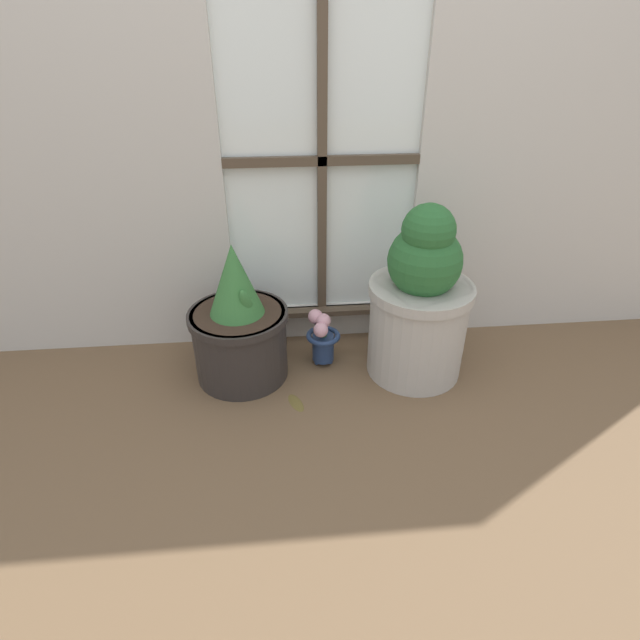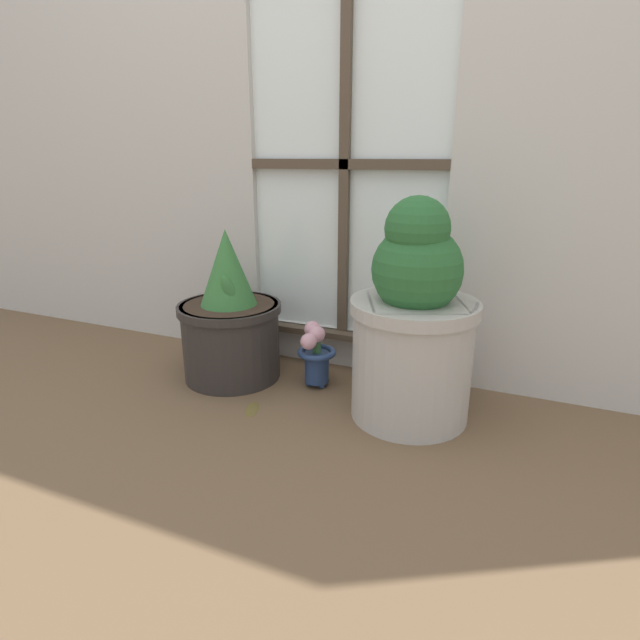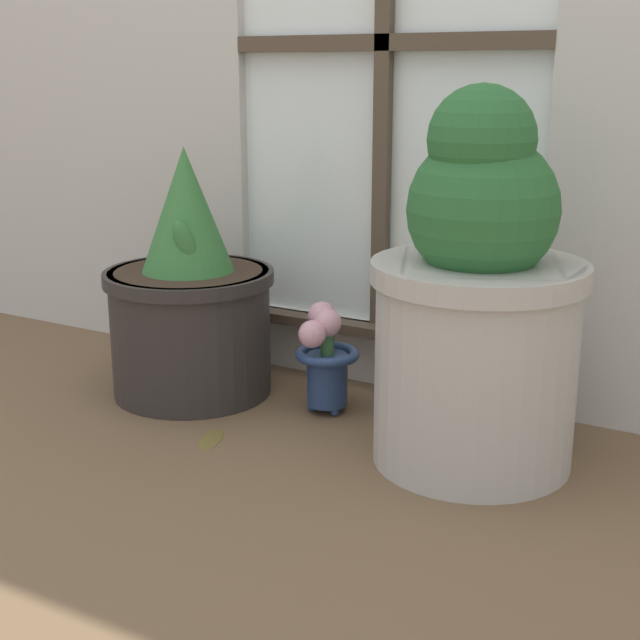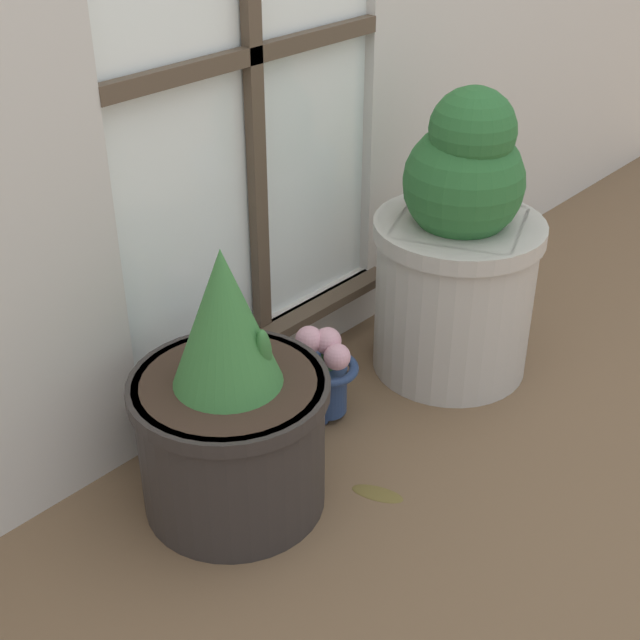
% 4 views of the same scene
% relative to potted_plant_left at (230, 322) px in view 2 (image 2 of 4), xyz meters
% --- Properties ---
extents(ground_plane, '(10.00, 10.00, 0.00)m').
position_rel_potted_plant_left_xyz_m(ground_plane, '(0.35, -0.24, -0.22)').
color(ground_plane, brown).
extents(wall_with_window, '(4.40, 0.10, 2.50)m').
position_rel_potted_plant_left_xyz_m(wall_with_window, '(0.35, 0.28, 1.05)').
color(wall_with_window, beige).
rests_on(wall_with_window, ground_plane).
extents(potted_plant_left, '(0.39, 0.39, 0.57)m').
position_rel_potted_plant_left_xyz_m(potted_plant_left, '(0.00, 0.00, 0.00)').
color(potted_plant_left, '#2D2826').
rests_on(potted_plant_left, ground_plane).
extents(potted_plant_right, '(0.40, 0.40, 0.71)m').
position_rel_potted_plant_left_xyz_m(potted_plant_right, '(0.70, -0.03, 0.09)').
color(potted_plant_right, '#B7B2A8').
rests_on(potted_plant_right, ground_plane).
extents(flower_vase, '(0.14, 0.14, 0.24)m').
position_rel_potted_plant_left_xyz_m(flower_vase, '(0.33, 0.05, -0.09)').
color(flower_vase, navy).
rests_on(flower_vase, ground_plane).
extents(fallen_leaf, '(0.08, 0.12, 0.01)m').
position_rel_potted_plant_left_xyz_m(fallen_leaf, '(0.20, -0.21, -0.22)').
color(fallen_leaf, brown).
rests_on(fallen_leaf, ground_plane).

